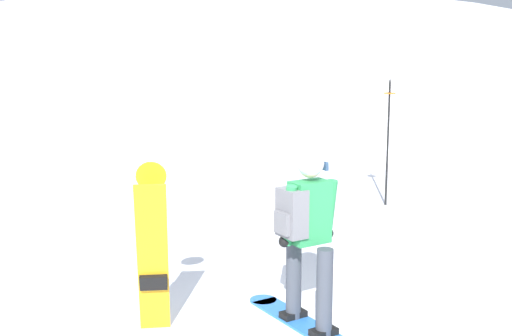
# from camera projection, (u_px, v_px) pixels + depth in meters

# --- Properties ---
(ground_plane) EXTENTS (300.00, 300.00, 0.00)m
(ground_plane) POSITION_uv_depth(u_px,v_px,m) (288.00, 335.00, 6.06)
(ground_plane) COLOR white
(ridge_peak_main) EXTENTS (43.50, 39.15, 10.77)m
(ridge_peak_main) POSITION_uv_depth(u_px,v_px,m) (239.00, 99.00, 33.99)
(ridge_peak_main) COLOR white
(ridge_peak_main) RESTS_ON ground
(snowboarder_main) EXTENTS (0.95, 1.69, 1.71)m
(snowboarder_main) POSITION_uv_depth(u_px,v_px,m) (307.00, 235.00, 6.03)
(snowboarder_main) COLOR blue
(snowboarder_main) RESTS_ON ground
(spare_snowboard) EXTENTS (0.28, 0.45, 1.61)m
(spare_snowboard) POSITION_uv_depth(u_px,v_px,m) (153.00, 250.00, 5.92)
(spare_snowboard) COLOR orange
(spare_snowboard) RESTS_ON ground
(piste_marker_near) EXTENTS (0.20, 0.20, 2.14)m
(piste_marker_near) POSITION_uv_depth(u_px,v_px,m) (388.00, 134.00, 10.85)
(piste_marker_near) COLOR black
(piste_marker_near) RESTS_ON ground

